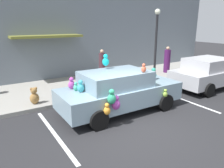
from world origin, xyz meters
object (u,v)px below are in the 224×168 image
(pedestrian_walking_past, at_px, (167,61))
(pedestrian_by_lamp, at_px, (102,67))
(parked_sedan_behind, at_px, (209,73))
(teddy_bear_on_sidewalk, at_px, (34,96))
(street_lamp_post, at_px, (156,38))
(plush_covered_car, at_px, (119,91))

(pedestrian_walking_past, xyz_separation_m, pedestrian_by_lamp, (-4.57, 0.35, 0.04))
(pedestrian_by_lamp, bearing_deg, parked_sedan_behind, -41.16)
(teddy_bear_on_sidewalk, distance_m, pedestrian_by_lamp, 4.33)
(street_lamp_post, height_order, pedestrian_by_lamp, street_lamp_post)
(plush_covered_car, relative_size, street_lamp_post, 1.24)
(parked_sedan_behind, bearing_deg, pedestrian_by_lamp, 138.84)
(teddy_bear_on_sidewalk, xyz_separation_m, street_lamp_post, (6.30, 0.02, 1.99))
(parked_sedan_behind, bearing_deg, teddy_bear_on_sidewalk, 166.27)
(parked_sedan_behind, relative_size, street_lamp_post, 1.11)
(parked_sedan_behind, relative_size, pedestrian_walking_past, 2.52)
(teddy_bear_on_sidewalk, xyz_separation_m, pedestrian_by_lamp, (3.99, 1.63, 0.48))
(teddy_bear_on_sidewalk, relative_size, pedestrian_by_lamp, 0.40)
(plush_covered_car, bearing_deg, pedestrian_walking_past, 29.22)
(pedestrian_walking_past, bearing_deg, parked_sedan_behind, -97.56)
(parked_sedan_behind, xyz_separation_m, pedestrian_walking_past, (0.43, 3.26, 0.11))
(pedestrian_walking_past, bearing_deg, plush_covered_car, -150.78)
(plush_covered_car, height_order, street_lamp_post, street_lamp_post)
(street_lamp_post, bearing_deg, pedestrian_walking_past, 29.08)
(teddy_bear_on_sidewalk, bearing_deg, pedestrian_by_lamp, 22.25)
(parked_sedan_behind, distance_m, teddy_bear_on_sidewalk, 8.37)
(teddy_bear_on_sidewalk, height_order, pedestrian_walking_past, pedestrian_walking_past)
(street_lamp_post, distance_m, pedestrian_walking_past, 3.01)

